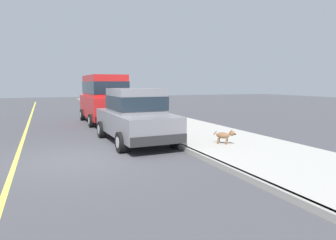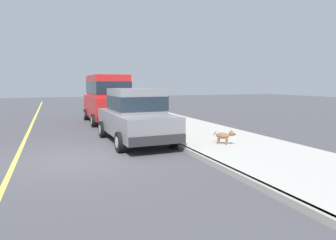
% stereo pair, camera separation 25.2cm
% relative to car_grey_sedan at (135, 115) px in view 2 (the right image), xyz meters
% --- Properties ---
extents(ground_plane, '(80.00, 80.00, 0.00)m').
position_rel_car_grey_sedan_xyz_m(ground_plane, '(-2.15, -1.69, -0.98)').
color(ground_plane, '#424247').
extents(curb, '(0.16, 64.00, 0.14)m').
position_rel_car_grey_sedan_xyz_m(curb, '(1.05, -1.69, -0.91)').
color(curb, gray).
rests_on(curb, ground).
extents(sidewalk, '(3.60, 64.00, 0.14)m').
position_rel_car_grey_sedan_xyz_m(sidewalk, '(2.85, -1.69, -0.91)').
color(sidewalk, '#A8A59E').
rests_on(sidewalk, ground).
extents(lane_centre_line, '(0.12, 57.60, 0.01)m').
position_rel_car_grey_sedan_xyz_m(lane_centre_line, '(-3.75, -1.69, -0.98)').
color(lane_centre_line, '#E0D64C').
rests_on(lane_centre_line, ground).
extents(car_grey_sedan, '(2.14, 4.65, 1.92)m').
position_rel_car_grey_sedan_xyz_m(car_grey_sedan, '(0.00, 0.00, 0.00)').
color(car_grey_sedan, slate).
rests_on(car_grey_sedan, ground).
extents(car_red_van, '(2.19, 4.93, 2.52)m').
position_rel_car_grey_sedan_xyz_m(car_red_van, '(0.03, 5.87, 0.41)').
color(car_red_van, red).
rests_on(car_red_van, ground).
extents(dog_brown, '(0.54, 0.59, 0.49)m').
position_rel_car_grey_sedan_xyz_m(dog_brown, '(2.40, -2.07, -0.55)').
color(dog_brown, brown).
rests_on(dog_brown, sidewalk).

